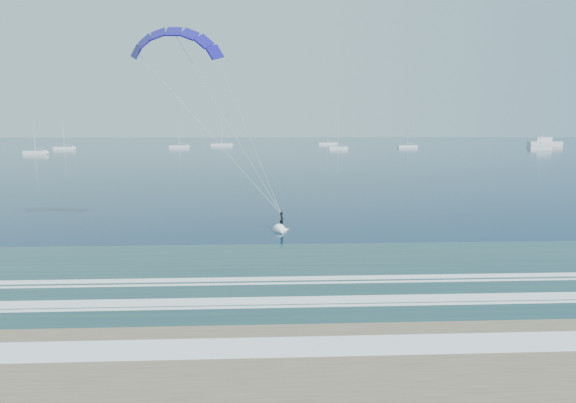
# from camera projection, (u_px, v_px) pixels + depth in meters

# --- Properties ---
(ground) EXTENTS (900.00, 900.00, 0.00)m
(ground) POSITION_uv_depth(u_px,v_px,m) (273.00, 344.00, 22.06)
(ground) COLOR #071F3D
(ground) RESTS_ON ground
(kitesurfer_rig) EXTENTS (14.14, 7.20, 18.00)m
(kitesurfer_rig) POSITION_uv_depth(u_px,v_px,m) (230.00, 128.00, 42.66)
(kitesurfer_rig) COLOR gold
(kitesurfer_rig) RESTS_ON ground
(motor_yacht) EXTENTS (15.97, 4.26, 6.47)m
(motor_yacht) POSITION_uv_depth(u_px,v_px,m) (544.00, 143.00, 250.71)
(motor_yacht) COLOR silver
(motor_yacht) RESTS_ON ground
(sailboat_0) EXTENTS (7.82, 2.40, 10.76)m
(sailboat_0) POSITION_uv_depth(u_px,v_px,m) (35.00, 152.00, 175.98)
(sailboat_0) COLOR silver
(sailboat_0) RESTS_ON ground
(sailboat_1) EXTENTS (8.33, 2.40, 11.49)m
(sailboat_1) POSITION_uv_depth(u_px,v_px,m) (64.00, 148.00, 212.05)
(sailboat_1) COLOR silver
(sailboat_1) RESTS_ON ground
(sailboat_2) EXTENTS (10.43, 2.40, 13.82)m
(sailboat_2) POSITION_uv_depth(u_px,v_px,m) (222.00, 145.00, 254.29)
(sailboat_2) COLOR silver
(sailboat_2) RESTS_ON ground
(sailboat_3) EXTENTS (7.56, 2.40, 10.65)m
(sailboat_3) POSITION_uv_depth(u_px,v_px,m) (338.00, 148.00, 213.25)
(sailboat_3) COLOR silver
(sailboat_3) RESTS_ON ground
(sailboat_4) EXTENTS (9.73, 2.40, 13.09)m
(sailboat_4) POSITION_uv_depth(u_px,v_px,m) (328.00, 144.00, 269.25)
(sailboat_4) COLOR silver
(sailboat_4) RESTS_ON ground
(sailboat_5) EXTENTS (8.43, 2.40, 11.55)m
(sailboat_5) POSITION_uv_depth(u_px,v_px,m) (407.00, 146.00, 230.03)
(sailboat_5) COLOR silver
(sailboat_5) RESTS_ON ground
(sailboat_6) EXTENTS (9.05, 2.40, 12.22)m
(sailboat_6) POSITION_uv_depth(u_px,v_px,m) (540.00, 148.00, 212.17)
(sailboat_6) COLOR silver
(sailboat_6) RESTS_ON ground
(sailboat_7) EXTENTS (8.61, 2.40, 12.13)m
(sailboat_7) POSITION_uv_depth(u_px,v_px,m) (179.00, 147.00, 229.00)
(sailboat_7) COLOR silver
(sailboat_7) RESTS_ON ground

